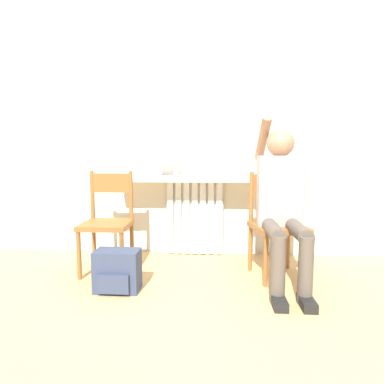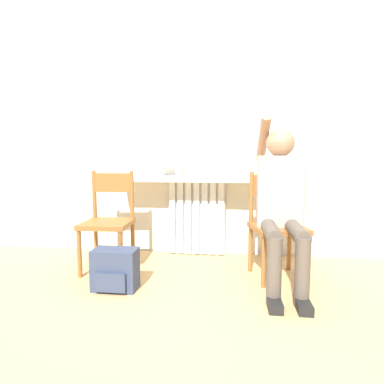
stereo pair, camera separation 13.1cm
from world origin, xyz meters
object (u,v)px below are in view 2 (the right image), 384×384
Objects in this scene: chair_left at (108,220)px; backpack at (115,270)px; person at (281,198)px; chair_right at (276,224)px; cat at (171,160)px.

backpack is at bearing -65.31° from chair_left.
chair_right is at bearing 94.27° from person.
backpack is at bearing -174.51° from chair_right.
chair_left is 1.00× the size of chair_right.
chair_right is at bearing 18.69° from backpack.
person is (1.42, -0.13, 0.22)m from chair_left.
person is at bearing -30.60° from cat.
chair_left is 0.54m from backpack.
chair_right is 0.65× the size of person.
chair_right is (1.41, -0.00, 0.00)m from chair_left.
person is at bearing -6.70° from chair_left.
chair_right reaches higher than backpack.
cat is 1.32× the size of backpack.
person is 3.08× the size of cat.
chair_left reaches higher than backpack.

